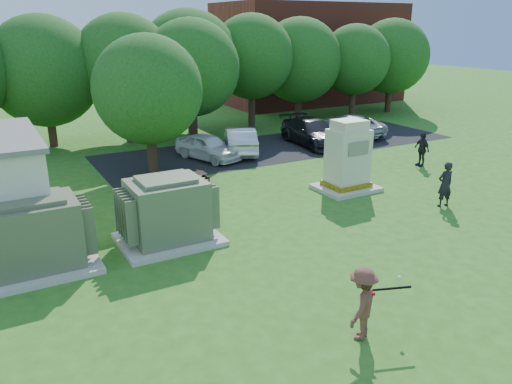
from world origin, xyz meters
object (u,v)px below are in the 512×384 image
person_by_generator (445,184)px  person_walking_right (422,149)px  car_silver_b (348,125)px  picnic_table (186,181)px  transformer_left (37,236)px  batter (362,304)px  car_white (208,147)px  generator_cabinet (348,160)px  car_silver_a (240,140)px  car_dark (312,132)px  transformer_right (168,212)px

person_by_generator → person_walking_right: bearing=-120.0°
person_walking_right → car_silver_b: person_walking_right is taller
picnic_table → car_silver_b: (12.39, 5.17, 0.22)m
transformer_left → car_silver_b: transformer_left is taller
person_by_generator → car_silver_b: (4.74, 11.32, -0.18)m
person_by_generator → batter: bearing=39.3°
picnic_table → batter: size_ratio=1.01×
batter → car_white: (3.22, 15.22, -0.19)m
generator_cabinet → car_silver_a: (-0.96, 7.48, -0.55)m
car_silver_a → person_by_generator: bearing=126.8°
generator_cabinet → transformer_left: bearing=-173.5°
transformer_left → car_silver_b: (18.35, 9.39, -0.31)m
transformer_left → car_silver_a: transformer_left is taller
picnic_table → car_silver_a: bearing=43.8°
generator_cabinet → person_by_generator: size_ratio=1.69×
car_dark → car_silver_a: bearing=-178.8°
transformer_left → transformer_right: same height
transformer_left → car_silver_a: size_ratio=0.71×
person_by_generator → car_silver_b: 12.28m
car_white → car_silver_b: car_silver_b is taller
transformer_right → car_dark: 14.25m
picnic_table → car_silver_a: car_silver_a is taller
person_by_generator → car_silver_a: person_by_generator is taller
car_dark → batter: bearing=-117.0°
generator_cabinet → person_by_generator: 3.80m
car_silver_a → car_dark: 4.37m
picnic_table → person_walking_right: 11.26m
car_dark → car_silver_b: (3.23, 0.87, -0.05)m
person_walking_right → picnic_table: bearing=-91.9°
transformer_right → picnic_table: (2.26, 4.22, -0.53)m
car_white → car_silver_a: car_silver_a is taller
transformer_right → generator_cabinet: size_ratio=1.05×
generator_cabinet → person_walking_right: 5.50m
person_by_generator → car_white: bearing=-56.8°
picnic_table → car_white: car_white is taller
car_silver_a → car_silver_b: size_ratio=0.88×
generator_cabinet → transformer_right: bearing=-170.5°
picnic_table → batter: (-0.39, -10.97, 0.38)m
transformer_left → transformer_right: 3.70m
generator_cabinet → car_dark: bearing=64.6°
car_white → car_dark: bearing=-18.5°
car_silver_a → car_silver_b: bearing=-153.7°
batter → car_silver_b: (12.78, 16.14, -0.16)m
batter → person_walking_right: (11.51, 9.21, -0.01)m
generator_cabinet → car_silver_b: 10.45m
car_white → car_silver_b: (9.56, 0.92, 0.03)m
car_white → batter: bearing=-120.9°
transformer_right → car_silver_b: size_ratio=0.63×
car_dark → car_silver_b: car_dark is taller
transformer_right → picnic_table: bearing=61.9°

